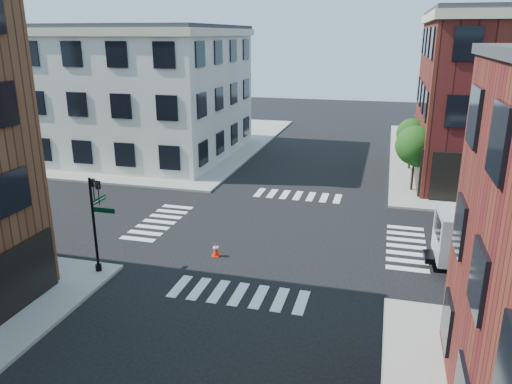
{
  "coord_description": "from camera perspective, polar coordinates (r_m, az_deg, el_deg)",
  "views": [
    {
      "loc": [
        5.57,
        -25.06,
        10.57
      ],
      "look_at": [
        -0.96,
        -0.52,
        2.5
      ],
      "focal_mm": 35.0,
      "sensor_mm": 36.0,
      "label": 1
    }
  ],
  "objects": [
    {
      "name": "ground",
      "position": [
        27.76,
        2.2,
        -4.76
      ],
      "size": [
        120.0,
        120.0,
        0.0
      ],
      "primitive_type": "plane",
      "color": "black",
      "rests_on": "ground"
    },
    {
      "name": "tree_near",
      "position": [
        35.86,
        17.82,
        4.86
      ],
      "size": [
        2.69,
        2.69,
        4.49
      ],
      "color": "black",
      "rests_on": "ground"
    },
    {
      "name": "sidewalk_nw",
      "position": [
        54.2,
        -14.86,
        5.88
      ],
      "size": [
        30.0,
        30.0,
        0.15
      ],
      "primitive_type": "cube",
      "color": "gray",
      "rests_on": "ground"
    },
    {
      "name": "building_nw",
      "position": [
        48.12,
        -16.2,
        10.9
      ],
      "size": [
        22.0,
        16.0,
        11.0
      ],
      "primitive_type": "cube",
      "color": "beige",
      "rests_on": "ground"
    },
    {
      "name": "traffic_cone",
      "position": [
        25.0,
        -4.61,
        -6.59
      ],
      "size": [
        0.41,
        0.41,
        0.71
      ],
      "rotation": [
        0.0,
        0.0,
        -0.06
      ],
      "color": "red",
      "rests_on": "ground"
    },
    {
      "name": "tree_far",
      "position": [
        41.8,
        17.48,
        6.21
      ],
      "size": [
        2.43,
        2.43,
        4.07
      ],
      "color": "black",
      "rests_on": "ground"
    },
    {
      "name": "signal_pole",
      "position": [
        23.42,
        -17.8,
        -2.48
      ],
      "size": [
        1.29,
        1.24,
        4.6
      ],
      "color": "black",
      "rests_on": "ground"
    }
  ]
}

